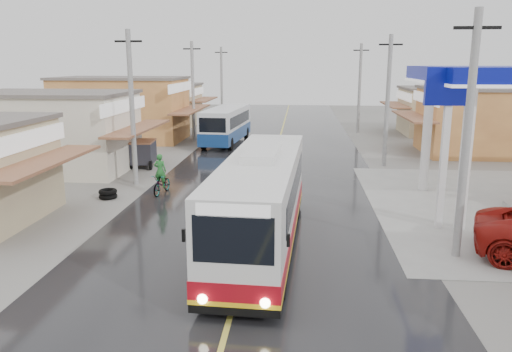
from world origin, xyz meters
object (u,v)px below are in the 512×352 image
object	(u,v)px
cyclist	(162,181)
tyre_stack	(108,194)
coach_bus	(262,201)
second_bus	(226,125)
tricycle_near	(143,152)

from	to	relation	value
cyclist	tyre_stack	world-z (taller)	cyclist
cyclist	tyre_stack	size ratio (longest dim) A/B	2.35
coach_bus	second_bus	size ratio (longest dim) A/B	1.29
coach_bus	second_bus	xyz separation A→B (m)	(-4.56, 22.47, -0.15)
cyclist	tricycle_near	bearing A→B (deg)	122.18
cyclist	tyre_stack	xyz separation A→B (m)	(-2.35, -1.03, -0.45)
tricycle_near	tyre_stack	distance (m)	7.35
cyclist	tricycle_near	size ratio (longest dim) A/B	0.94
second_bus	cyclist	bearing A→B (deg)	-88.35
coach_bus	tyre_stack	size ratio (longest dim) A/B	12.85
cyclist	tricycle_near	distance (m)	6.90
coach_bus	tricycle_near	size ratio (longest dim) A/B	5.15
coach_bus	cyclist	size ratio (longest dim) A/B	5.47
tyre_stack	cyclist	bearing A→B (deg)	23.72
second_bus	tricycle_near	distance (m)	10.20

